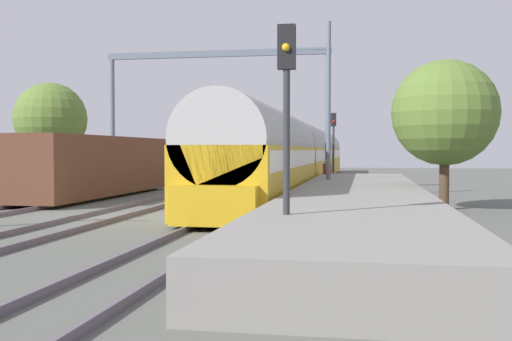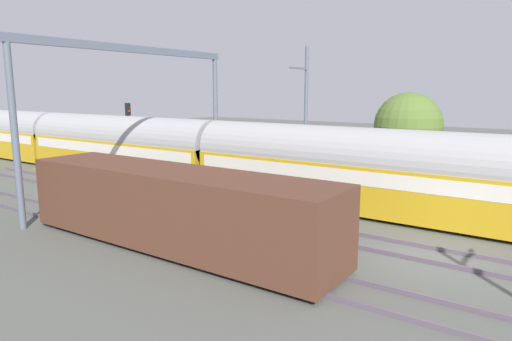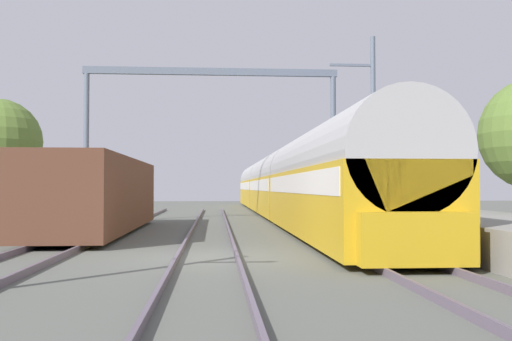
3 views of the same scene
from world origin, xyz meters
The scene contains 12 objects.
ground centered at (0.00, 0.00, 0.00)m, with size 120.00×120.00×0.00m, color #575A52.
track_far_west centered at (-4.28, 0.00, 0.08)m, with size 1.52×60.00×0.16m.
track_west centered at (0.00, 0.00, 0.08)m, with size 1.52×60.00×0.16m.
track_east centered at (4.28, 0.00, 0.08)m, with size 1.52×60.00×0.16m.
platform centered at (8.10, 2.00, 0.45)m, with size 4.40×28.00×0.90m.
passenger_train centered at (4.28, 21.42, 1.97)m, with size 2.93×49.20×3.82m.
freight_car centered at (-4.28, 8.06, 1.47)m, with size 2.80×13.00×2.70m.
person_crossing centered at (6.28, 14.57, 1.03)m, with size 0.46×0.38×1.73m.
railway_signal_far centered at (6.20, 22.92, 3.06)m, with size 0.36×0.30×4.75m.
catenary_gantry centered at (0.00, 14.81, 5.67)m, with size 12.96×0.28×7.86m.
catenary_pole_east_mid centered at (6.63, 8.67, 4.15)m, with size 1.90×0.20×8.00m.
tree_east_background centered at (11.21, 4.37, 3.59)m, with size 3.91×3.91×5.55m.
Camera 2 is at (-15.78, -3.53, 5.68)m, focal length 32.08 mm.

